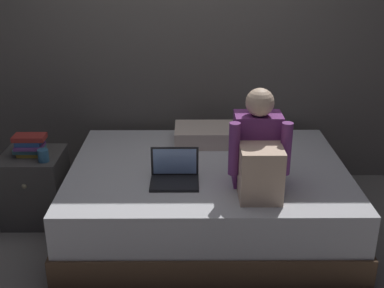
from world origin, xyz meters
TOP-DOWN VIEW (x-y plane):
  - ground_plane at (0.00, 0.00)m, footprint 8.00×8.00m
  - wall_back at (0.00, 1.20)m, footprint 5.60×0.10m
  - bed at (0.20, 0.30)m, footprint 2.00×1.50m
  - nightstand at (-1.10, 0.42)m, footprint 0.44×0.46m
  - person_sitting at (0.50, -0.05)m, footprint 0.39×0.44m
  - laptop at (-0.03, 0.05)m, footprint 0.32×0.23m
  - pillow at (0.23, 0.75)m, footprint 0.56×0.36m
  - book_stack at (-1.09, 0.41)m, footprint 0.23×0.15m
  - mug at (-0.97, 0.30)m, footprint 0.08×0.08m

SIDE VIEW (x-z plane):
  - ground_plane at x=0.00m, z-range 0.00..0.00m
  - bed at x=0.20m, z-range 0.00..0.49m
  - nightstand at x=-1.10m, z-range 0.00..0.53m
  - laptop at x=-0.03m, z-range 0.43..0.65m
  - pillow at x=0.23m, z-range 0.49..0.62m
  - mug at x=-0.97m, z-range 0.53..0.62m
  - book_stack at x=-1.09m, z-range 0.53..0.69m
  - person_sitting at x=0.50m, z-range 0.41..1.07m
  - wall_back at x=0.00m, z-range 0.00..2.70m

